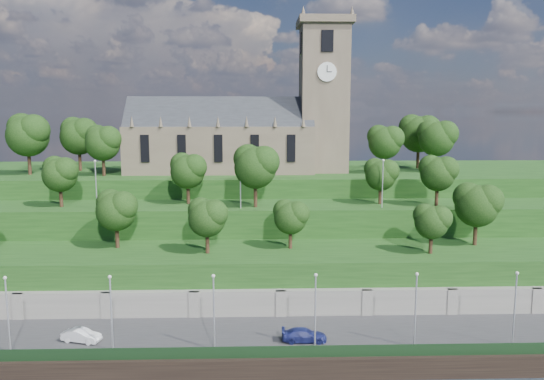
{
  "coord_description": "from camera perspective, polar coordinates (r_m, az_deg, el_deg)",
  "views": [
    {
      "loc": [
        2.23,
        -47.37,
        25.41
      ],
      "look_at": [
        4.54,
        30.0,
        14.0
      ],
      "focal_mm": 35.0,
      "sensor_mm": 36.0,
      "label": 1
    }
  ],
  "objects": [
    {
      "name": "promenade",
      "position": [
        58.73,
        -3.88,
        -16.19
      ],
      "size": [
        160.0,
        12.0,
        2.0
      ],
      "primitive_type": "cube",
      "color": "#2D2D30",
      "rests_on": "ground"
    },
    {
      "name": "trees_lower",
      "position": [
        66.92,
        -1.04,
        -2.35
      ],
      "size": [
        68.99,
        9.08,
        8.29
      ],
      "color": "black",
      "rests_on": "embankment_lower"
    },
    {
      "name": "quay_wall",
      "position": [
        53.25,
        -4.14,
        -18.8
      ],
      "size": [
        160.0,
        0.5,
        2.2
      ],
      "primitive_type": "cube",
      "color": "black",
      "rests_on": "ground"
    },
    {
      "name": "lamp_posts_promenade",
      "position": [
        53.5,
        -6.28,
        -12.36
      ],
      "size": [
        60.36,
        0.36,
        7.8
      ],
      "color": "#B2B2B7",
      "rests_on": "promenade"
    },
    {
      "name": "retaining_wall",
      "position": [
        63.65,
        -3.69,
        -12.73
      ],
      "size": [
        160.0,
        2.1,
        5.0
      ],
      "color": "slate",
      "rests_on": "ground"
    },
    {
      "name": "trees_hilltop",
      "position": [
        92.33,
        -3.76,
        5.9
      ],
      "size": [
        76.42,
        16.16,
        10.24
      ],
      "color": "black",
      "rests_on": "hilltop"
    },
    {
      "name": "trees_upper",
      "position": [
        75.84,
        -1.39,
        2.25
      ],
      "size": [
        59.16,
        8.52,
        8.93
      ],
      "color": "black",
      "rests_on": "embankment_upper"
    },
    {
      "name": "embankment_upper",
      "position": [
        78.83,
        -3.29,
        -5.88
      ],
      "size": [
        160.0,
        10.0,
        12.0
      ],
      "primitive_type": "cube",
      "color": "#193E14",
      "rests_on": "ground"
    },
    {
      "name": "hilltop",
      "position": [
        99.03,
        -2.97,
        -2.04
      ],
      "size": [
        160.0,
        32.0,
        15.0
      ],
      "primitive_type": "cube",
      "color": "#193E14",
      "rests_on": "ground"
    },
    {
      "name": "car_middle",
      "position": [
        59.74,
        -19.82,
        -14.51
      ],
      "size": [
        4.29,
        2.41,
        1.34
      ],
      "primitive_type": "imported",
      "rotation": [
        0.0,
        0.0,
        1.31
      ],
      "color": "silver",
      "rests_on": "promenade"
    },
    {
      "name": "car_right",
      "position": [
        56.63,
        3.48,
        -15.31
      ],
      "size": [
        4.69,
        2.02,
        1.34
      ],
      "primitive_type": "imported",
      "rotation": [
        0.0,
        0.0,
        1.54
      ],
      "color": "navy",
      "rests_on": "promenade"
    },
    {
      "name": "fence",
      "position": [
        53.17,
        -4.13,
        -17.04
      ],
      "size": [
        160.0,
        0.1,
        1.2
      ],
      "primitive_type": "cube",
      "color": "black",
      "rests_on": "promenade"
    },
    {
      "name": "lamp_posts_upper",
      "position": [
        74.0,
        -3.42,
        1.1
      ],
      "size": [
        40.36,
        0.36,
        6.9
      ],
      "color": "#B2B2B7",
      "rests_on": "embankment_upper"
    },
    {
      "name": "embankment_lower",
      "position": [
        68.83,
        -3.53,
        -9.75
      ],
      "size": [
        160.0,
        12.0,
        8.0
      ],
      "primitive_type": "cube",
      "color": "#193E14",
      "rests_on": "ground"
    },
    {
      "name": "church",
      "position": [
        93.41,
        -2.61,
        6.61
      ],
      "size": [
        38.6,
        12.35,
        27.6
      ],
      "color": "brown",
      "rests_on": "hilltop"
    }
  ]
}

